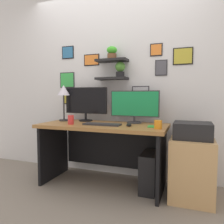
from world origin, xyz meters
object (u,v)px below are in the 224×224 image
at_px(monitor_left, 86,102).
at_px(water_cup, 71,120).
at_px(keyboard, 102,124).
at_px(monitor_right, 134,106).
at_px(printer, 193,131).
at_px(cell_phone, 151,126).
at_px(desk, 105,141).
at_px(computer_tower_right, 150,172).
at_px(desk_lamp, 64,93).
at_px(drawer_cabinet, 191,169).
at_px(coffee_mug, 158,125).
at_px(computer_mouse, 129,125).

xyz_separation_m(monitor_left, water_cup, (-0.01, -0.37, -0.20)).
height_order(monitor_left, keyboard, monitor_left).
xyz_separation_m(monitor_right, water_cup, (-0.68, -0.37, -0.17)).
relative_size(keyboard, printer, 1.16).
distance_m(monitor_right, cell_phone, 0.41).
bearing_deg(desk, monitor_left, 153.92).
distance_m(cell_phone, computer_tower_right, 0.54).
relative_size(desk_lamp, printer, 1.27).
relative_size(drawer_cabinet, printer, 1.69).
relative_size(monitor_right, computer_tower_right, 1.39).
relative_size(cell_phone, computer_tower_right, 0.32).
distance_m(desk_lamp, computer_tower_right, 1.50).
distance_m(coffee_mug, drawer_cabinet, 0.60).
xyz_separation_m(coffee_mug, printer, (0.34, 0.14, -0.07)).
xyz_separation_m(water_cup, computer_tower_right, (0.91, 0.19, -0.58)).
relative_size(keyboard, computer_mouse, 4.89).
bearing_deg(printer, desk, 176.88).
distance_m(monitor_left, keyboard, 0.53).
height_order(keyboard, cell_phone, keyboard).
xyz_separation_m(cell_phone, water_cup, (-0.93, -0.13, 0.05)).
distance_m(printer, computer_tower_right, 0.68).
height_order(monitor_left, coffee_mug, monitor_left).
height_order(drawer_cabinet, printer, printer).
xyz_separation_m(coffee_mug, drawer_cabinet, (0.34, 0.14, -0.47)).
bearing_deg(desk_lamp, monitor_right, 5.34).
xyz_separation_m(monitor_right, computer_tower_right, (0.23, -0.18, -0.75)).
height_order(coffee_mug, water_cup, water_cup).
distance_m(monitor_right, water_cup, 0.80).
bearing_deg(monitor_left, drawer_cabinet, -9.23).
height_order(desk, printer, printer).
height_order(cell_phone, water_cup, water_cup).
relative_size(desk, water_cup, 13.88).
distance_m(computer_mouse, water_cup, 0.70).
height_order(monitor_right, water_cup, monitor_right).
bearing_deg(monitor_right, cell_phone, -44.31).
bearing_deg(drawer_cabinet, computer_mouse, -173.78).
bearing_deg(monitor_right, keyboard, -135.21).
bearing_deg(keyboard, monitor_right, 44.79).
bearing_deg(computer_mouse, desk_lamp, 168.18).
relative_size(computer_mouse, coffee_mug, 1.00).
relative_size(monitor_left, drawer_cabinet, 0.93).
relative_size(desk, drawer_cabinet, 2.37).
distance_m(desk_lamp, drawer_cabinet, 1.83).
bearing_deg(monitor_right, drawer_cabinet, -17.89).
distance_m(drawer_cabinet, printer, 0.41).
height_order(desk, drawer_cabinet, desk).
distance_m(desk, cell_phone, 0.63).
xyz_separation_m(monitor_left, computer_tower_right, (0.90, -0.18, -0.78)).
relative_size(computer_mouse, printer, 0.24).
bearing_deg(cell_phone, computer_mouse, -175.38).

